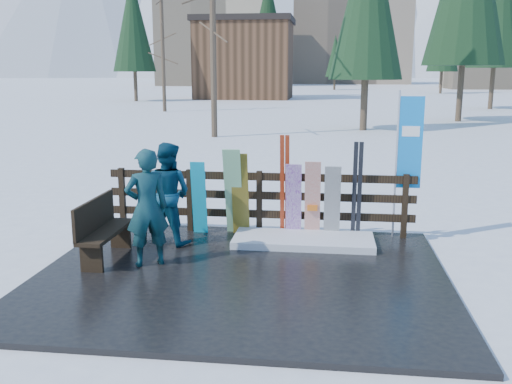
# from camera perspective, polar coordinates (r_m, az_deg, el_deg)

# --- Properties ---
(ground) EXTENTS (700.00, 700.00, 0.00)m
(ground) POSITION_cam_1_polar(r_m,az_deg,el_deg) (8.52, -1.47, -8.65)
(ground) COLOR white
(ground) RESTS_ON ground
(deck) EXTENTS (6.00, 5.00, 0.08)m
(deck) POSITION_cam_1_polar(r_m,az_deg,el_deg) (8.50, -1.48, -8.40)
(deck) COLOR black
(deck) RESTS_ON ground
(fence) EXTENTS (5.60, 0.10, 1.15)m
(fence) POSITION_cam_1_polar(r_m,az_deg,el_deg) (10.40, 0.33, -0.56)
(fence) COLOR black
(fence) RESTS_ON deck
(snow_patch) EXTENTS (2.41, 1.00, 0.12)m
(snow_patch) POSITION_cam_1_polar(r_m,az_deg,el_deg) (9.90, 4.76, -4.83)
(snow_patch) COLOR white
(snow_patch) RESTS_ON deck
(bench) EXTENTS (0.41, 1.50, 0.97)m
(bench) POSITION_cam_1_polar(r_m,az_deg,el_deg) (9.29, -15.20, -3.44)
(bench) COLOR black
(bench) RESTS_ON deck
(snowboard_0) EXTENTS (0.26, 0.21, 1.35)m
(snowboard_0) POSITION_cam_1_polar(r_m,az_deg,el_deg) (10.36, -5.72, -0.58)
(snowboard_0) COLOR #0BA9CD
(snowboard_0) RESTS_ON deck
(snowboard_1) EXTENTS (0.31, 0.47, 1.60)m
(snowboard_1) POSITION_cam_1_polar(r_m,az_deg,el_deg) (10.22, -2.28, 0.01)
(snowboard_1) COLOR white
(snowboard_1) RESTS_ON deck
(snowboard_2) EXTENTS (0.30, 0.32, 1.52)m
(snowboard_2) POSITION_cam_1_polar(r_m,az_deg,el_deg) (10.20, -1.59, -0.23)
(snowboard_2) COLOR gold
(snowboard_2) RESTS_ON deck
(snowboard_3) EXTENTS (0.28, 0.27, 1.34)m
(snowboard_3) POSITION_cam_1_polar(r_m,az_deg,el_deg) (10.12, 3.77, -0.86)
(snowboard_3) COLOR silver
(snowboard_3) RESTS_ON deck
(snowboard_4) EXTENTS (0.28, 0.23, 1.32)m
(snowboard_4) POSITION_cam_1_polar(r_m,az_deg,el_deg) (10.11, 7.63, -1.04)
(snowboard_4) COLOR black
(snowboard_4) RESTS_ON deck
(snowboard_5) EXTENTS (0.27, 0.30, 1.40)m
(snowboard_5) POSITION_cam_1_polar(r_m,az_deg,el_deg) (10.10, 5.67, -0.76)
(snowboard_5) COLOR silver
(snowboard_5) RESTS_ON deck
(ski_pair_a) EXTENTS (0.16, 0.25, 1.84)m
(ski_pair_a) POSITION_cam_1_polar(r_m,az_deg,el_deg) (10.15, 2.89, 0.62)
(ski_pair_a) COLOR maroon
(ski_pair_a) RESTS_ON deck
(ski_pair_b) EXTENTS (0.17, 0.17, 1.74)m
(ski_pair_b) POSITION_cam_1_polar(r_m,az_deg,el_deg) (10.15, 10.06, 0.15)
(ski_pair_b) COLOR black
(ski_pair_b) RESTS_ON deck
(rental_flag) EXTENTS (0.45, 0.04, 2.60)m
(rental_flag) POSITION_cam_1_polar(r_m,az_deg,el_deg) (10.30, 14.85, 4.27)
(rental_flag) COLOR silver
(rental_flag) RESTS_ON deck
(person_front) EXTENTS (0.79, 0.70, 1.80)m
(person_front) POSITION_cam_1_polar(r_m,az_deg,el_deg) (8.77, -10.85, -1.54)
(person_front) COLOR #175449
(person_front) RESTS_ON deck
(person_back) EXTENTS (1.01, 0.88, 1.75)m
(person_back) POSITION_cam_1_polar(r_m,az_deg,el_deg) (9.83, -8.83, -0.14)
(person_back) COLOR navy
(person_back) RESTS_ON deck
(resort_buildings) EXTENTS (73.00, 87.60, 22.60)m
(resort_buildings) POSITION_cam_1_polar(r_m,az_deg,el_deg) (123.47, 7.38, 15.11)
(resort_buildings) COLOR tan
(resort_buildings) RESTS_ON ground
(trees) EXTENTS (42.23, 68.60, 13.23)m
(trees) POSITION_cam_1_polar(r_m,az_deg,el_deg) (55.28, 9.69, 15.09)
(trees) COLOR #382B1E
(trees) RESTS_ON ground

